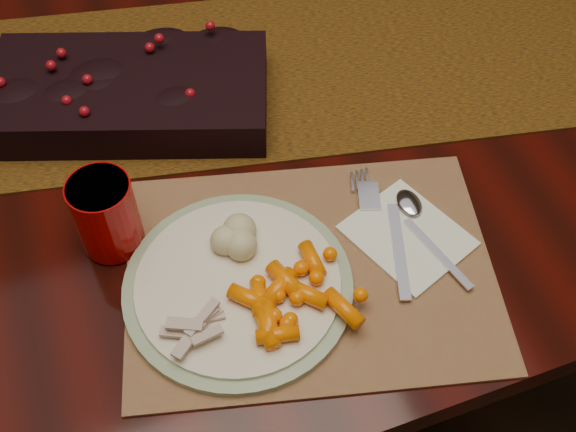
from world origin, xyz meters
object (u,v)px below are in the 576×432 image
object	(u,v)px
baby_carrots	(293,299)
placemat_main	(310,271)
red_cup	(106,214)
mashed_potatoes	(226,244)
dinner_plate	(238,286)
centerpiece	(128,89)
turkey_shreds	(195,330)
napkin	(407,236)
dining_table	(221,262)

from	to	relation	value
baby_carrots	placemat_main	bearing A→B (deg)	49.16
red_cup	mashed_potatoes	bearing A→B (deg)	-32.18
dinner_plate	baby_carrots	world-z (taller)	baby_carrots
dinner_plate	baby_carrots	size ratio (longest dim) A/B	2.15
centerpiece	dinner_plate	distance (m)	0.34
dinner_plate	turkey_shreds	distance (m)	0.08
centerpiece	dinner_plate	xyz separation A→B (m)	(0.05, -0.33, -0.03)
dinner_plate	baby_carrots	bearing A→B (deg)	-45.00
placemat_main	turkey_shreds	world-z (taller)	turkey_shreds
turkey_shreds	napkin	world-z (taller)	turkey_shreds
dinner_plate	centerpiece	bearing A→B (deg)	98.49
turkey_shreds	napkin	distance (m)	0.28
centerpiece	placemat_main	bearing A→B (deg)	-67.84
dinner_plate	turkey_shreds	world-z (taller)	turkey_shreds
dinner_plate	napkin	world-z (taller)	dinner_plate
mashed_potatoes	centerpiece	bearing A→B (deg)	99.73
centerpiece	napkin	bearing A→B (deg)	-51.43
mashed_potatoes	turkey_shreds	xyz separation A→B (m)	(-0.06, -0.09, -0.01)
centerpiece	napkin	xyz separation A→B (m)	(0.26, -0.33, -0.03)
placemat_main	red_cup	size ratio (longest dim) A/B	4.24
placemat_main	napkin	distance (m)	0.13
dining_table	turkey_shreds	distance (m)	0.53
placemat_main	mashed_potatoes	distance (m)	0.11
napkin	turkey_shreds	bearing A→B (deg)	168.39
dining_table	baby_carrots	distance (m)	0.53
red_cup	turkey_shreds	bearing A→B (deg)	-70.65
napkin	placemat_main	bearing A→B (deg)	160.78
red_cup	placemat_main	bearing A→B (deg)	-30.36
mashed_potatoes	red_cup	xyz separation A→B (m)	(-0.12, 0.08, 0.02)
dinner_plate	napkin	distance (m)	0.22
placemat_main	baby_carrots	size ratio (longest dim) A/B	3.49
mashed_potatoes	napkin	world-z (taller)	mashed_potatoes
centerpiece	placemat_main	world-z (taller)	centerpiece
baby_carrots	turkey_shreds	distance (m)	0.11
dinner_plate	red_cup	world-z (taller)	red_cup
dining_table	red_cup	xyz separation A→B (m)	(-0.16, -0.17, 0.43)
turkey_shreds	napkin	xyz separation A→B (m)	(0.28, 0.05, -0.02)
baby_carrots	red_cup	world-z (taller)	red_cup
dining_table	napkin	xyz separation A→B (m)	(0.18, -0.29, 0.38)
centerpiece	napkin	world-z (taller)	centerpiece
napkin	red_cup	xyz separation A→B (m)	(-0.34, 0.12, 0.05)
placemat_main	baby_carrots	xyz separation A→B (m)	(-0.04, -0.04, 0.03)
dining_table	baby_carrots	world-z (taller)	baby_carrots
centerpiece	mashed_potatoes	world-z (taller)	centerpiece
dinner_plate	turkey_shreds	size ratio (longest dim) A/B	4.00
mashed_potatoes	turkey_shreds	distance (m)	0.11
turkey_shreds	red_cup	world-z (taller)	red_cup
baby_carrots	napkin	bearing A→B (deg)	16.38
centerpiece	napkin	distance (m)	0.43
mashed_potatoes	napkin	bearing A→B (deg)	-10.94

